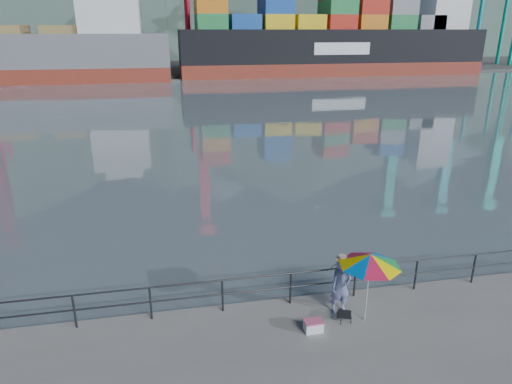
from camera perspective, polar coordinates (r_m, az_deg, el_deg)
harbor_water at (r=139.70m, az=-10.72°, el=16.23°), size 500.00×280.00×0.00m
far_dock at (r=103.49m, az=-4.57°, el=15.40°), size 200.00×40.00×0.40m
guardrail at (r=13.44m, az=0.12°, el=-12.32°), size 22.00×0.06×1.03m
container_stacks at (r=108.11m, az=7.14°, el=17.24°), size 58.00×5.40×7.80m
fisherman at (r=13.32m, az=10.54°, el=-11.50°), size 0.62×0.43×1.64m
beach_umbrella at (r=12.60m, az=14.09°, el=-8.25°), size 1.96×1.96×2.04m
folding_stool at (r=13.32m, az=10.95°, el=-15.08°), size 0.49×0.49×0.24m
cooler_bag at (r=12.82m, az=7.18°, el=-16.32°), size 0.49×0.33×0.28m
fishing_rod at (r=14.47m, az=9.14°, el=-12.48°), size 0.41×1.65×1.19m
bulk_carrier at (r=81.50m, az=-27.25°, el=15.18°), size 48.53×8.40×14.50m
container_ship at (r=87.95m, az=10.69°, el=18.22°), size 54.82×9.14×18.10m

